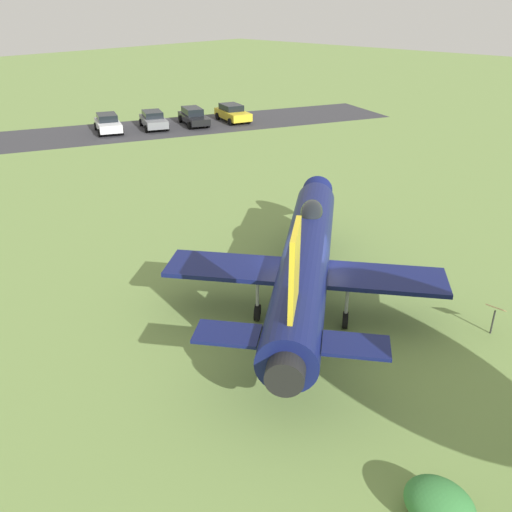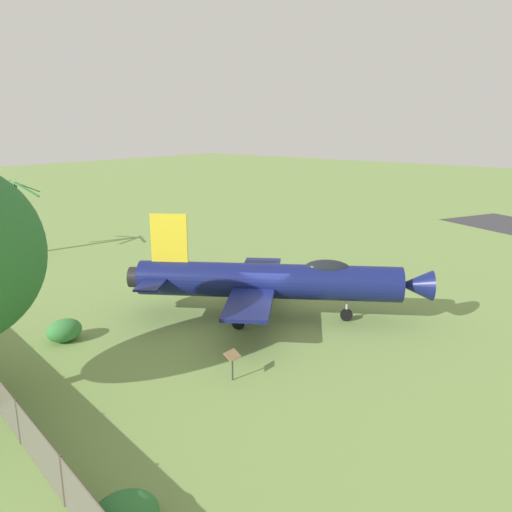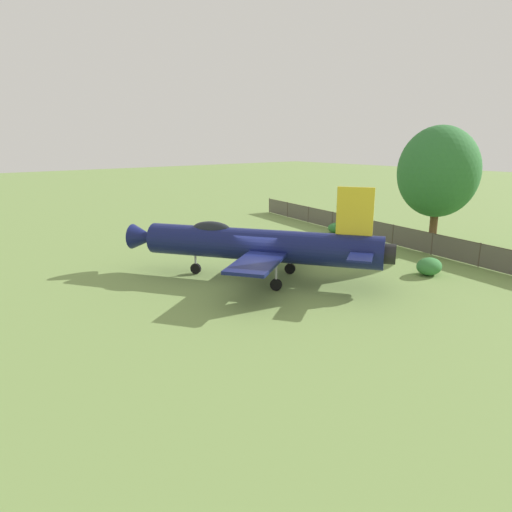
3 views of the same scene
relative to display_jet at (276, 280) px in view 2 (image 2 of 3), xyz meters
The scene contains 6 objects.
ground_plane 1.99m from the display_jet, 123.42° to the left, with size 200.00×200.00×0.00m, color #75934C.
display_jet is the anchor object (origin of this frame).
palm_tree 22.16m from the display_jet, 93.91° to the left, with size 3.93×3.96×5.47m.
perimeter_fence 12.96m from the display_jet, behind, with size 6.82×37.70×1.47m.
shrub_near_fence 9.94m from the display_jet, 145.13° to the left, with size 1.58×1.28×0.99m.
info_plaque 6.71m from the display_jet, 157.28° to the right, with size 0.60×0.40×1.14m.
Camera 2 is at (-19.18, -14.75, 9.42)m, focal length 36.52 mm.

